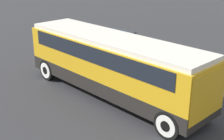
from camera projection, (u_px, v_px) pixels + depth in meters
The scene contains 3 objects.
ground_plane at pixel (112, 96), 15.80m from camera, with size 120.00×120.00×0.00m, color #2D2D30.
tour_bus at pixel (113, 61), 15.08m from camera, with size 10.45×2.62×3.07m.
parked_car_mid at pixel (119, 42), 22.76m from camera, with size 4.32×1.87×1.48m.
Camera 1 is at (10.38, -9.92, 6.72)m, focal length 50.00 mm.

